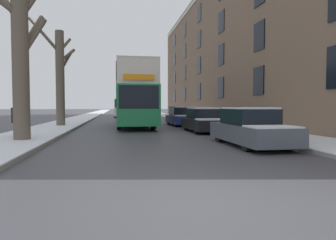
{
  "coord_description": "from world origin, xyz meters",
  "views": [
    {
      "loc": [
        -1.7,
        -4.41,
        1.48
      ],
      "look_at": [
        1.2,
        12.39,
        0.7
      ],
      "focal_mm": 32.0,
      "sensor_mm": 36.0,
      "label": 1
    }
  ],
  "objects_px": {
    "bare_tree_left_0": "(21,57)",
    "parked_car_0": "(250,128)",
    "bare_tree_left_1": "(60,74)",
    "parked_car_2": "(181,117)",
    "double_decker_bus": "(133,94)",
    "oncoming_van": "(122,107)",
    "parked_car_1": "(203,121)",
    "pedestrian_left_sidewalk": "(16,120)"
  },
  "relations": [
    {
      "from": "oncoming_van",
      "to": "bare_tree_left_1",
      "type": "bearing_deg",
      "value": -103.47
    },
    {
      "from": "parked_car_0",
      "to": "pedestrian_left_sidewalk",
      "type": "xyz_separation_m",
      "value": [
        -9.25,
        3.31,
        0.23
      ]
    },
    {
      "from": "double_decker_bus",
      "to": "oncoming_van",
      "type": "distance_m",
      "value": 18.78
    },
    {
      "from": "parked_car_1",
      "to": "bare_tree_left_1",
      "type": "bearing_deg",
      "value": 149.26
    },
    {
      "from": "bare_tree_left_0",
      "to": "parked_car_0",
      "type": "xyz_separation_m",
      "value": [
        8.67,
        -2.29,
        -2.76
      ]
    },
    {
      "from": "parked_car_0",
      "to": "pedestrian_left_sidewalk",
      "type": "distance_m",
      "value": 9.83
    },
    {
      "from": "bare_tree_left_0",
      "to": "double_decker_bus",
      "type": "xyz_separation_m",
      "value": [
        4.96,
        9.62,
        -1.0
      ]
    },
    {
      "from": "double_decker_bus",
      "to": "oncoming_van",
      "type": "relative_size",
      "value": 2.09
    },
    {
      "from": "double_decker_bus",
      "to": "pedestrian_left_sidewalk",
      "type": "height_order",
      "value": "double_decker_bus"
    },
    {
      "from": "bare_tree_left_0",
      "to": "parked_car_0",
      "type": "relative_size",
      "value": 1.64
    },
    {
      "from": "parked_car_2",
      "to": "oncoming_van",
      "type": "relative_size",
      "value": 0.83
    },
    {
      "from": "parked_car_2",
      "to": "pedestrian_left_sidewalk",
      "type": "distance_m",
      "value": 12.87
    },
    {
      "from": "parked_car_0",
      "to": "parked_car_2",
      "type": "xyz_separation_m",
      "value": [
        0.0,
        12.26,
        0.01
      ]
    },
    {
      "from": "bare_tree_left_1",
      "to": "pedestrian_left_sidewalk",
      "type": "relative_size",
      "value": 4.49
    },
    {
      "from": "parked_car_2",
      "to": "bare_tree_left_0",
      "type": "bearing_deg",
      "value": -131.0
    },
    {
      "from": "bare_tree_left_1",
      "to": "parked_car_0",
      "type": "relative_size",
      "value": 1.65
    },
    {
      "from": "bare_tree_left_1",
      "to": "pedestrian_left_sidewalk",
      "type": "bearing_deg",
      "value": -93.04
    },
    {
      "from": "bare_tree_left_1",
      "to": "parked_car_1",
      "type": "distance_m",
      "value": 10.71
    },
    {
      "from": "oncoming_van",
      "to": "pedestrian_left_sidewalk",
      "type": "bearing_deg",
      "value": -100.43
    },
    {
      "from": "double_decker_bus",
      "to": "bare_tree_left_1",
      "type": "bearing_deg",
      "value": -174.75
    },
    {
      "from": "oncoming_van",
      "to": "parked_car_2",
      "type": "bearing_deg",
      "value": -77.07
    },
    {
      "from": "pedestrian_left_sidewalk",
      "to": "parked_car_2",
      "type": "bearing_deg",
      "value": -81.02
    },
    {
      "from": "bare_tree_left_1",
      "to": "parked_car_1",
      "type": "xyz_separation_m",
      "value": [
        8.82,
        -5.25,
        -3.05
      ]
    },
    {
      "from": "bare_tree_left_1",
      "to": "oncoming_van",
      "type": "relative_size",
      "value": 1.36
    },
    {
      "from": "parked_car_2",
      "to": "oncoming_van",
      "type": "bearing_deg",
      "value": 102.93
    },
    {
      "from": "bare_tree_left_1",
      "to": "parked_car_1",
      "type": "height_order",
      "value": "bare_tree_left_1"
    },
    {
      "from": "bare_tree_left_0",
      "to": "parked_car_1",
      "type": "relative_size",
      "value": 1.75
    },
    {
      "from": "bare_tree_left_0",
      "to": "double_decker_bus",
      "type": "bearing_deg",
      "value": 62.73
    },
    {
      "from": "oncoming_van",
      "to": "parked_car_0",
      "type": "bearing_deg",
      "value": -82.16
    },
    {
      "from": "double_decker_bus",
      "to": "parked_car_0",
      "type": "xyz_separation_m",
      "value": [
        3.71,
        -11.91,
        -1.77
      ]
    },
    {
      "from": "parked_car_0",
      "to": "bare_tree_left_0",
      "type": "bearing_deg",
      "value": 165.2
    },
    {
      "from": "parked_car_0",
      "to": "oncoming_van",
      "type": "xyz_separation_m",
      "value": [
        -4.22,
        30.64,
        0.66
      ]
    },
    {
      "from": "parked_car_0",
      "to": "parked_car_1",
      "type": "distance_m",
      "value": 6.19
    },
    {
      "from": "parked_car_0",
      "to": "parked_car_1",
      "type": "relative_size",
      "value": 1.07
    },
    {
      "from": "bare_tree_left_0",
      "to": "bare_tree_left_1",
      "type": "distance_m",
      "value": 9.15
    },
    {
      "from": "parked_car_0",
      "to": "oncoming_van",
      "type": "distance_m",
      "value": 30.94
    },
    {
      "from": "parked_car_2",
      "to": "pedestrian_left_sidewalk",
      "type": "bearing_deg",
      "value": -135.97
    },
    {
      "from": "double_decker_bus",
      "to": "parked_car_0",
      "type": "distance_m",
      "value": 12.59
    },
    {
      "from": "bare_tree_left_1",
      "to": "double_decker_bus",
      "type": "xyz_separation_m",
      "value": [
        5.11,
        0.47,
        -1.27
      ]
    },
    {
      "from": "bare_tree_left_0",
      "to": "bare_tree_left_1",
      "type": "height_order",
      "value": "bare_tree_left_1"
    },
    {
      "from": "bare_tree_left_1",
      "to": "pedestrian_left_sidewalk",
      "type": "distance_m",
      "value": 8.6
    },
    {
      "from": "bare_tree_left_0",
      "to": "parked_car_2",
      "type": "xyz_separation_m",
      "value": [
        8.67,
        9.97,
        -2.75
      ]
    }
  ]
}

